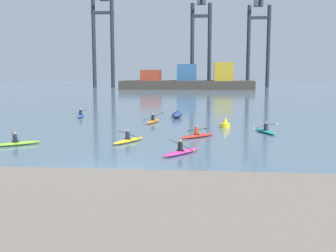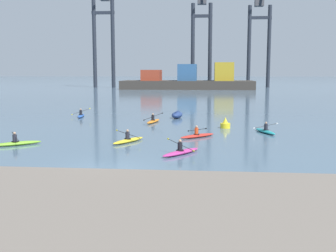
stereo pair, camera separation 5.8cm
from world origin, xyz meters
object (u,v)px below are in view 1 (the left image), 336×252
Objects in this scene: capsized_dinghy at (177,115)px; kayak_magenta at (181,152)px; kayak_red at (197,135)px; kayak_lime at (16,143)px; gantry_crane_west_mid at (201,32)px; kayak_teal at (265,131)px; kayak_orange at (153,121)px; channel_buoy at (225,124)px; gantry_crane_east_mid at (259,32)px; gantry_crane_west at (102,28)px; kayak_blue at (81,115)px; kayak_yellow at (128,140)px; container_barge at (189,81)px.

kayak_magenta reaches higher than capsized_dinghy.
kayak_red is 0.93× the size of kayak_magenta.
kayak_lime is at bearing -119.06° from capsized_dinghy.
gantry_crane_west_mid is 99.39m from kayak_red.
kayak_teal is 11.92m from kayak_orange.
capsized_dinghy is 2.73× the size of channel_buoy.
kayak_teal is at bearing -39.51° from channel_buoy.
gantry_crane_east_mid is 10.60× the size of kayak_orange.
kayak_lime is (-7.86, -13.59, 0.00)m from kayak_orange.
kayak_magenta is (-0.87, -6.65, 0.00)m from kayak_red.
kayak_lime is at bearing 170.04° from kayak_magenta.
capsized_dinghy is 13.23m from kayak_teal.
kayak_teal is at bearing -68.17° from gantry_crane_west.
channel_buoy is 6.08m from kayak_red.
gantry_crane_west reaches higher than kayak_red.
gantry_crane_east_mid is 36.59× the size of channel_buoy.
kayak_blue is (-15.89, 7.83, -0.19)m from channel_buoy.
capsized_dinghy is 10.94m from kayak_blue.
kayak_blue is at bearing 151.24° from kayak_teal.
gantry_crane_west_mid is 11.28× the size of kayak_red.
kayak_magenta is at bearing -73.29° from gantry_crane_west.
gantry_crane_east_mid is 113.43m from kayak_lime.
kayak_blue is at bearing -77.55° from gantry_crane_west.
channel_buoy is 0.34× the size of kayak_red.
gantry_crane_east_mid is 93.88m from capsized_dinghy.
kayak_magenta is at bearing -89.88° from gantry_crane_west_mid.
capsized_dinghy is (-19.76, -90.12, -17.34)m from gantry_crane_east_mid.
kayak_yellow is 1.06× the size of kayak_magenta.
channel_buoy is at bearing 34.32° from kayak_lime.
kayak_red is 6.70m from kayak_magenta.
kayak_yellow is 1.07× the size of kayak_lime.
gantry_crane_west_mid reaches higher than capsized_dinghy.
gantry_crane_west is 86.80m from kayak_blue.
gantry_crane_west_mid is 9.48× the size of kayak_blue.
kayak_teal and kayak_magenta have the same top height.
container_barge is 92.99m from kayak_lime.
gantry_crane_west reaches higher than kayak_magenta.
kayak_orange is at bearing -115.86° from capsized_dinghy.
capsized_dinghy is (1.80, -74.66, -2.07)m from container_barge.
kayak_red is at bearing 82.56° from kayak_magenta.
kayak_teal is at bearing -51.91° from capsized_dinghy.
container_barge is 30.61m from gantry_crane_east_mid.
capsized_dinghy is 0.88× the size of kayak_magenta.
gantry_crane_west is 1.02× the size of gantry_crane_east_mid.
channel_buoy is at bearing -69.35° from gantry_crane_west.
kayak_blue is at bearing 153.75° from channel_buoy.
kayak_magenta is at bearing -44.44° from kayak_yellow.
gantry_crane_east_mid is at bearing 77.63° from capsized_dinghy.
kayak_lime is (-14.91, -10.18, -0.19)m from channel_buoy.
kayak_blue reaches higher than capsized_dinghy.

